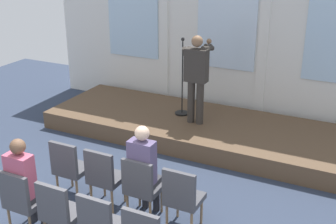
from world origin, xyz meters
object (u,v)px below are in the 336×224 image
Objects in this scene: speaker at (196,73)px; audience_r0_c2 at (144,167)px; chair_r0_c3 at (182,195)px; audience_r1_c0 at (24,181)px; chair_r0_c2 at (142,185)px; chair_r1_c0 at (22,198)px; chair_r0_c1 at (104,175)px; mic_stand at (182,98)px; chair_r0_c0 at (69,166)px; chair_r1_c2 at (101,223)px; chair_r1_c1 at (59,210)px.

speaker is 1.22× the size of audience_r0_c2.
audience_r1_c0 reaches higher than chair_r0_c3.
chair_r0_c2 is 1.54m from audience_r1_c0.
chair_r1_c0 is (-1.84, -0.98, 0.00)m from chair_r0_c3.
audience_r0_c2 is (0.61, 0.08, 0.23)m from chair_r0_c1.
mic_stand reaches higher than chair_r1_c0.
audience_r1_c0 is at bearing 90.00° from chair_r1_c0.
mic_stand reaches higher than chair_r0_c0.
chair_r0_c1 is at bearing -94.91° from speaker.
chair_r1_c2 is at bearing 0.00° from chair_r1_c0.
chair_r1_c1 is (0.61, 0.00, 0.00)m from chair_r1_c0.
chair_r0_c3 is at bearing 0.00° from chair_r0_c0.
chair_r0_c0 and chair_r1_c2 have the same top height.
mic_stand is at bearing 101.09° from chair_r1_c2.
chair_r0_c3 is at bearing 38.71° from chair_r1_c1.
mic_stand is 1.65× the size of chair_r0_c0.
speaker is at bearing 85.09° from chair_r0_c1.
audience_r0_c2 is 1.02× the size of audience_r1_c0.
chair_r1_c2 is at bearing -3.70° from audience_r1_c0.
mic_stand reaches higher than chair_r1_c1.
chair_r1_c2 is (1.23, -0.08, -0.22)m from audience_r1_c0.
chair_r0_c1 and chair_r1_c2 have the same top height.
audience_r1_c0 is at bearing 176.30° from chair_r1_c2.
chair_r0_c3 is at bearing 28.12° from chair_r1_c0.
audience_r0_c2 is 1.25m from chair_r1_c1.
speaker is at bearing 86.38° from chair_r1_c1.
chair_r0_c0 and chair_r0_c3 have the same top height.
chair_r1_c1 is at bearing -90.00° from chair_r0_c1.
chair_r1_c1 is at bearing -93.62° from speaker.
mic_stand is at bearing 104.55° from chair_r0_c2.
chair_r1_c2 is (0.61, -0.98, 0.00)m from chair_r0_c1.
mic_stand is 3.07m from chair_r0_c0.
chair_r0_c3 and chair_r1_c2 have the same top height.
chair_r0_c0 and chair_r1_c1 have the same top height.
chair_r0_c0 and chair_r1_c0 have the same top height.
chair_r0_c1 is 0.66m from audience_r0_c2.
speaker is 3.00m from chair_r0_c0.
audience_r0_c2 is 1.48× the size of chair_r0_c3.
chair_r0_c3 is at bearing 26.16° from audience_r1_c0.
chair_r1_c0 is at bearing -151.88° from chair_r0_c3.
chair_r0_c0 is at bearing -98.22° from mic_stand.
chair_r0_c0 is at bearing -107.13° from speaker.
chair_r1_c2 is at bearing -38.71° from chair_r0_c0.
audience_r0_c2 is (0.79, -2.96, 0.09)m from mic_stand.
speaker reaches higher than chair_r0_c0.
chair_r0_c1 is 1.00× the size of chair_r1_c0.
chair_r0_c0 is 1.25m from audience_r0_c2.
audience_r0_c2 is (0.38, -2.68, -0.56)m from speaker.
mic_stand is at bearing 93.29° from chair_r0_c1.
speaker is 1.80× the size of chair_r0_c1.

